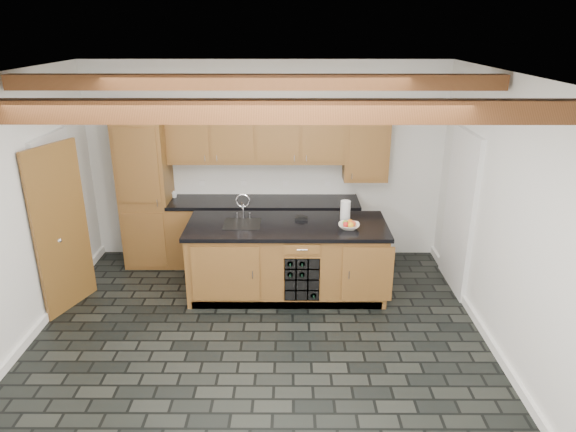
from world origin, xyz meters
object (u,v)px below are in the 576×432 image
object	(u,v)px
kitchen_scale	(301,218)
fruit_bowl	(349,226)
paper_towel	(345,210)
island	(287,259)

from	to	relation	value
kitchen_scale	fruit_bowl	size ratio (longest dim) A/B	0.63
kitchen_scale	paper_towel	size ratio (longest dim) A/B	0.66
kitchen_scale	fruit_bowl	distance (m)	0.64
kitchen_scale	paper_towel	distance (m)	0.56
island	fruit_bowl	bearing A→B (deg)	-10.02
fruit_bowl	paper_towel	bearing A→B (deg)	92.66
island	fruit_bowl	world-z (taller)	fruit_bowl
island	paper_towel	distance (m)	0.95
kitchen_scale	island	bearing A→B (deg)	-133.31
island	kitchen_scale	distance (m)	0.55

